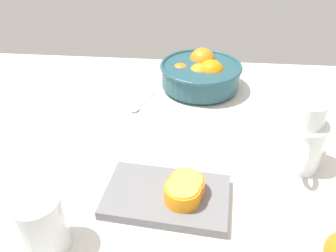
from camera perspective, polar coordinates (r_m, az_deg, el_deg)
The scene contains 8 objects.
ground_plane at distance 89.47cm, azimuth -2.11°, elevation -3.26°, with size 135.62×100.81×3.00cm, color silver.
fruit_bowl at distance 110.91cm, azimuth 5.43°, elevation 8.64°, with size 25.71×25.71×10.96cm.
juice_pitcher at distance 83.28cm, azimuth 21.05°, elevation -2.50°, with size 10.48×15.49×17.45cm.
juice_glass at distance 66.12cm, azimuth -20.21°, elevation -15.30°, with size 8.78×8.78×11.81cm.
cutting_board at distance 72.62cm, azimuth -0.24°, elevation -11.62°, with size 25.38×15.34×2.17cm, color slate.
orange_half_0 at distance 69.24cm, azimuth 2.42°, elevation -11.05°, with size 7.28×7.28×3.83cm.
orange_half_1 at distance 70.79cm, azimuth 3.08°, elevation -9.89°, with size 7.48×7.48×3.65cm.
spoon at distance 102.64cm, azimuth -4.65°, elevation 3.51°, with size 6.23×13.35×1.00cm.
Camera 1 is at (9.74, -69.59, 53.87)cm, focal length 36.76 mm.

